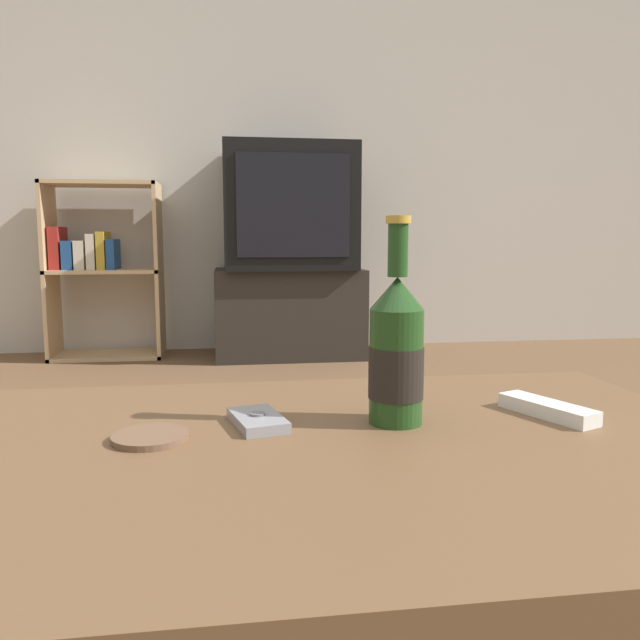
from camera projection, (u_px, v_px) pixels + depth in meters
back_wall at (245, 125)px, 3.59m from camera, size 8.00×0.05×2.60m
coffee_table at (318, 493)px, 0.75m from camera, size 1.07×0.68×0.40m
tv_stand at (289, 312)px, 3.45m from camera, size 0.80×0.48×0.48m
television at (288, 208)px, 3.38m from camera, size 0.69×0.57×0.66m
bookshelf at (99, 265)px, 3.37m from camera, size 0.59×0.30×0.95m
beer_bottle at (396, 352)px, 0.82m from camera, size 0.07×0.07×0.27m
cell_phone at (258, 420)px, 0.81m from camera, size 0.08×0.11×0.02m
remote_control at (547, 409)px, 0.86m from camera, size 0.09×0.15×0.02m
coaster at (150, 437)px, 0.76m from camera, size 0.09×0.09×0.01m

